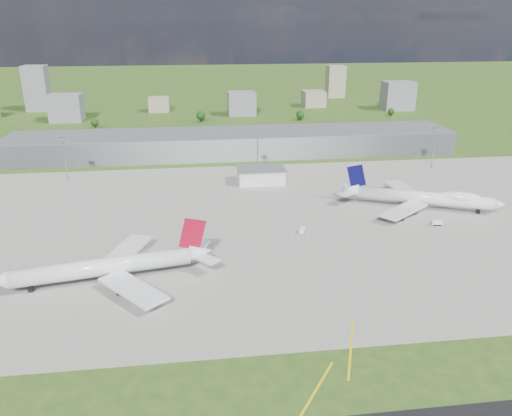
{
  "coord_description": "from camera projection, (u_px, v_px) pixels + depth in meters",
  "views": [
    {
      "loc": [
        -26.96,
        -169.57,
        88.96
      ],
      "look_at": [
        -0.86,
        36.47,
        9.0
      ],
      "focal_mm": 35.0,
      "sensor_mm": 36.0,
      "label": 1
    }
  ],
  "objects": [
    {
      "name": "airliner_blue_quad",
      "position": [
        424.0,
        198.0,
        245.11
      ],
      "size": [
        72.96,
        55.43,
        20.1
      ],
      "rotation": [
        0.0,
        0.0,
        -0.41
      ],
      "color": "white",
      "rests_on": "ground"
    },
    {
      "name": "tug_yellow",
      "position": [
        142.0,
        287.0,
        173.16
      ],
      "size": [
        4.31,
        3.2,
        1.88
      ],
      "rotation": [
        0.0,
        0.0,
        0.29
      ],
      "color": "yellow",
      "rests_on": "ground"
    },
    {
      "name": "mast_west",
      "position": [
        64.0,
        152.0,
        280.49
      ],
      "size": [
        3.5,
        2.0,
        25.9
      ],
      "color": "gray",
      "rests_on": "ground"
    },
    {
      "name": "tree_w",
      "position": [
        95.0,
        122.0,
        422.81
      ],
      "size": [
        6.75,
        6.75,
        8.25
      ],
      "color": "#382314",
      "rests_on": "ground"
    },
    {
      "name": "van_white_near",
      "position": [
        302.0,
        231.0,
        218.6
      ],
      "size": [
        3.5,
        4.87,
        2.31
      ],
      "rotation": [
        0.0,
        0.0,
        1.18
      ],
      "color": "white",
      "rests_on": "ground"
    },
    {
      "name": "bldg_cw",
      "position": [
        159.0,
        104.0,
        497.34
      ],
      "size": [
        20.0,
        18.0,
        14.0
      ],
      "primitive_type": "cube",
      "color": "gray",
      "rests_on": "ground"
    },
    {
      "name": "terminal",
      "position": [
        234.0,
        143.0,
        342.18
      ],
      "size": [
        300.0,
        42.0,
        15.0
      ],
      "primitive_type": "cube",
      "color": "gray",
      "rests_on": "ground"
    },
    {
      "name": "tree_c",
      "position": [
        201.0,
        116.0,
        446.9
      ],
      "size": [
        8.1,
        8.1,
        9.9
      ],
      "color": "#382314",
      "rests_on": "ground"
    },
    {
      "name": "mast_center",
      "position": [
        258.0,
        146.0,
        293.4
      ],
      "size": [
        3.5,
        2.0,
        25.9
      ],
      "color": "gray",
      "rests_on": "ground"
    },
    {
      "name": "mast_east",
      "position": [
        435.0,
        140.0,
        306.3
      ],
      "size": [
        3.5,
        2.0,
        25.9
      ],
      "color": "gray",
      "rests_on": "ground"
    },
    {
      "name": "van_white_far",
      "position": [
        437.0,
        223.0,
        226.48
      ],
      "size": [
        4.9,
        2.75,
        2.42
      ],
      "rotation": [
        0.0,
        0.0,
        -0.12
      ],
      "color": "white",
      "rests_on": "ground"
    },
    {
      "name": "bldg_w",
      "position": [
        66.0,
        108.0,
        449.13
      ],
      "size": [
        28.0,
        22.0,
        24.0
      ],
      "primitive_type": "cube",
      "color": "slate",
      "rests_on": "ground"
    },
    {
      "name": "bldg_tall_w",
      "position": [
        37.0,
        88.0,
        496.39
      ],
      "size": [
        22.0,
        20.0,
        44.0
      ],
      "primitive_type": "cube",
      "color": "slate",
      "rests_on": "ground"
    },
    {
      "name": "apron",
      "position": [
        278.0,
        222.0,
        230.31
      ],
      "size": [
        360.0,
        190.0,
        0.08
      ],
      "primitive_type": "cube",
      "color": "gray",
      "rests_on": "ground"
    },
    {
      "name": "ops_building",
      "position": [
        261.0,
        176.0,
        284.43
      ],
      "size": [
        26.0,
        16.0,
        8.0
      ],
      "primitive_type": "cube",
      "color": "silver",
      "rests_on": "ground"
    },
    {
      "name": "bldg_c",
      "position": [
        242.0,
        103.0,
        477.51
      ],
      "size": [
        26.0,
        20.0,
        22.0
      ],
      "primitive_type": "cube",
      "color": "slate",
      "rests_on": "ground"
    },
    {
      "name": "bldg_ce",
      "position": [
        313.0,
        99.0,
        525.01
      ],
      "size": [
        22.0,
        24.0,
        16.0
      ],
      "primitive_type": "cube",
      "color": "gray",
      "rests_on": "ground"
    },
    {
      "name": "tree_e",
      "position": [
        300.0,
        115.0,
        452.95
      ],
      "size": [
        7.65,
        7.65,
        9.35
      ],
      "color": "#382314",
      "rests_on": "ground"
    },
    {
      "name": "airliner_red_twin",
      "position": [
        111.0,
        267.0,
        177.77
      ],
      "size": [
        75.71,
        58.33,
        20.86
      ],
      "rotation": [
        0.0,
        0.0,
        3.32
      ],
      "color": "white",
      "rests_on": "ground"
    },
    {
      "name": "bldg_tall_e",
      "position": [
        335.0,
        81.0,
        581.66
      ],
      "size": [
        20.0,
        18.0,
        36.0
      ],
      "primitive_type": "cube",
      "color": "gray",
      "rests_on": "ground"
    },
    {
      "name": "ground",
      "position": [
        236.0,
        160.0,
        330.99
      ],
      "size": [
        1400.0,
        1400.0,
        0.0
      ],
      "primitive_type": "plane",
      "color": "#2C4B17",
      "rests_on": "ground"
    },
    {
      "name": "bldg_e",
      "position": [
        398.0,
        96.0,
        504.47
      ],
      "size": [
        30.0,
        22.0,
        28.0
      ],
      "primitive_type": "cube",
      "color": "slate",
      "rests_on": "ground"
    },
    {
      "name": "tree_far_e",
      "position": [
        391.0,
        112.0,
        473.12
      ],
      "size": [
        6.3,
        6.3,
        7.7
      ],
      "color": "#382314",
      "rests_on": "ground"
    }
  ]
}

